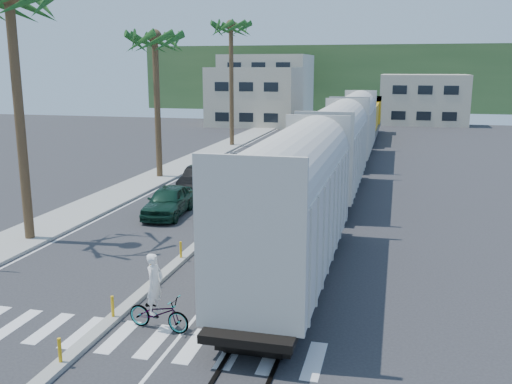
{
  "coord_description": "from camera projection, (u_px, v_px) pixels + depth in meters",
  "views": [
    {
      "loc": [
        8.63,
        -16.52,
        8.04
      ],
      "look_at": [
        1.99,
        10.17,
        2.0
      ],
      "focal_mm": 40.0,
      "sensor_mm": 36.0,
      "label": 1
    }
  ],
  "objects": [
    {
      "name": "ground",
      "position": [
        127.0,
        308.0,
        19.42
      ],
      "size": [
        140.0,
        140.0,
        0.0
      ],
      "primitive_type": "plane",
      "color": "#28282B",
      "rests_on": "ground"
    },
    {
      "name": "sidewalk",
      "position": [
        173.0,
        170.0,
        45.1
      ],
      "size": [
        3.0,
        90.0,
        0.15
      ],
      "primitive_type": "cube",
      "color": "gray",
      "rests_on": "ground"
    },
    {
      "name": "rails",
      "position": [
        348.0,
        171.0,
        44.77
      ],
      "size": [
        1.56,
        100.0,
        0.06
      ],
      "color": "black",
      "rests_on": "ground"
    },
    {
      "name": "median",
      "position": [
        262.0,
        188.0,
        38.32
      ],
      "size": [
        0.45,
        60.0,
        0.85
      ],
      "color": "gray",
      "rests_on": "ground"
    },
    {
      "name": "crosswalk",
      "position": [
        98.0,
        334.0,
        17.52
      ],
      "size": [
        14.0,
        2.2,
        0.01
      ],
      "primitive_type": "cube",
      "color": "silver",
      "rests_on": "ground"
    },
    {
      "name": "lane_markings",
      "position": [
        250.0,
        174.0,
        43.62
      ],
      "size": [
        9.42,
        90.0,
        0.01
      ],
      "color": "silver",
      "rests_on": "ground"
    },
    {
      "name": "freight_train",
      "position": [
        345.0,
        140.0,
        40.81
      ],
      "size": [
        3.0,
        60.94,
        5.85
      ],
      "color": "beige",
      "rests_on": "ground"
    },
    {
      "name": "palm_trees",
      "position": [
        161.0,
        27.0,
        40.52
      ],
      "size": [
        3.5,
        37.2,
        13.75
      ],
      "color": "brown",
      "rests_on": "ground"
    },
    {
      "name": "buildings",
      "position": [
        299.0,
        91.0,
        87.91
      ],
      "size": [
        38.0,
        27.0,
        10.0
      ],
      "color": "#B4AA8F",
      "rests_on": "ground"
    },
    {
      "name": "hillside",
      "position": [
        355.0,
        78.0,
        112.91
      ],
      "size": [
        80.0,
        20.0,
        12.0
      ],
      "primitive_type": "cube",
      "color": "#385628",
      "rests_on": "ground"
    },
    {
      "name": "car_lead",
      "position": [
        168.0,
        201.0,
        31.37
      ],
      "size": [
        2.75,
        5.16,
        1.65
      ],
      "primitive_type": "imported",
      "rotation": [
        0.0,
        0.0,
        0.08
      ],
      "color": "#103123",
      "rests_on": "ground"
    },
    {
      "name": "car_second",
      "position": [
        198.0,
        178.0,
        38.1
      ],
      "size": [
        1.89,
        4.72,
        1.52
      ],
      "primitive_type": "imported",
      "rotation": [
        0.0,
        0.0,
        0.03
      ],
      "color": "black",
      "rests_on": "ground"
    },
    {
      "name": "car_third",
      "position": [
        232.0,
        170.0,
        41.39
      ],
      "size": [
        2.71,
        5.35,
        1.48
      ],
      "primitive_type": "imported",
      "rotation": [
        0.0,
        0.0,
        0.06
      ],
      "color": "black",
      "rests_on": "ground"
    },
    {
      "name": "car_rear",
      "position": [
        236.0,
        159.0,
        46.92
      ],
      "size": [
        2.74,
        4.61,
        1.18
      ],
      "primitive_type": "imported",
      "rotation": [
        0.0,
        0.0,
        -0.09
      ],
      "color": "#ABADB1",
      "rests_on": "ground"
    },
    {
      "name": "cyclist",
      "position": [
        158.0,
        306.0,
        17.7
      ],
      "size": [
        1.32,
        2.31,
        2.47
      ],
      "rotation": [
        0.0,
        0.0,
        1.43
      ],
      "color": "#9EA0A5",
      "rests_on": "ground"
    }
  ]
}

